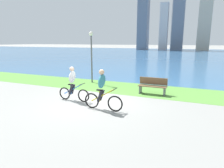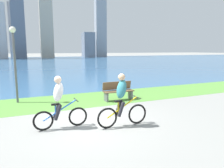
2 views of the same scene
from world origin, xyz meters
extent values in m
plane|color=gray|center=(0.00, 0.00, 0.00)|extent=(300.00, 300.00, 0.00)
cube|color=#59933D|center=(0.00, 3.28, 0.00)|extent=(120.00, 3.12, 0.01)
cube|color=#386693|center=(0.00, 38.07, 0.00)|extent=(300.00, 66.47, 0.00)
torus|color=black|center=(1.36, -0.77, 0.33)|extent=(0.67, 0.06, 0.67)
torus|color=black|center=(0.28, -0.77, 0.33)|extent=(0.67, 0.06, 0.67)
cylinder|color=gold|center=(0.79, -0.77, 0.62)|extent=(1.05, 0.04, 0.62)
cylinder|color=gold|center=(0.66, -0.77, 0.57)|extent=(0.04, 0.04, 0.48)
cube|color=black|center=(0.66, -0.77, 0.84)|extent=(0.24, 0.10, 0.05)
cylinder|color=black|center=(1.31, -0.77, 0.92)|extent=(0.03, 0.52, 0.03)
ellipsoid|color=teal|center=(0.77, -0.77, 1.22)|extent=(0.40, 0.36, 0.65)
sphere|color=#D8AD84|center=(0.77, -0.77, 1.60)|extent=(0.22, 0.22, 0.22)
cylinder|color=#26262D|center=(0.71, -0.67, 0.60)|extent=(0.27, 0.11, 0.49)
cylinder|color=#26262D|center=(0.71, -0.87, 0.60)|extent=(0.27, 0.11, 0.49)
torus|color=black|center=(-0.49, -0.17, 0.31)|extent=(0.61, 0.06, 0.61)
torus|color=black|center=(-1.57, -0.17, 0.31)|extent=(0.61, 0.06, 0.61)
cylinder|color=blue|center=(-1.06, -0.17, 0.58)|extent=(1.04, 0.04, 0.60)
cylinder|color=blue|center=(-1.19, -0.17, 0.53)|extent=(0.04, 0.04, 0.46)
cube|color=black|center=(-1.19, -0.17, 0.78)|extent=(0.24, 0.10, 0.05)
cylinder|color=black|center=(-0.54, -0.17, 0.86)|extent=(0.03, 0.52, 0.03)
ellipsoid|color=white|center=(-1.08, -0.17, 1.16)|extent=(0.40, 0.36, 0.65)
sphere|color=beige|center=(-1.08, -0.17, 1.54)|extent=(0.22, 0.22, 0.22)
cylinder|color=#26262D|center=(-1.14, -0.07, 0.54)|extent=(0.27, 0.11, 0.49)
cylinder|color=#26262D|center=(-1.14, -0.27, 0.54)|extent=(0.27, 0.11, 0.49)
cube|color=brown|center=(2.21, 2.46, 0.45)|extent=(1.50, 0.45, 0.04)
cube|color=brown|center=(2.21, 2.66, 0.70)|extent=(1.50, 0.11, 0.40)
cube|color=#595960|center=(2.86, 2.46, 0.23)|extent=(0.08, 0.37, 0.45)
cube|color=#595960|center=(1.56, 2.46, 0.23)|extent=(0.08, 0.37, 0.45)
cylinder|color=#595960|center=(-2.30, 3.95, 1.61)|extent=(0.10, 0.10, 3.21)
sphere|color=white|center=(-2.30, 3.95, 3.31)|extent=(0.28, 0.28, 0.28)
cube|color=slate|center=(-12.76, 58.80, 13.48)|extent=(3.31, 3.71, 26.96)
cube|color=#B7B7BC|center=(-6.10, 59.68, 7.47)|extent=(2.55, 2.33, 14.93)
cube|color=#B7B7BC|center=(-3.03, 66.14, 8.16)|extent=(2.58, 3.88, 16.33)
cube|color=slate|center=(-1.70, 59.98, 13.89)|extent=(3.56, 2.11, 27.77)
cube|color=#ADA899|center=(5.94, 60.41, 9.29)|extent=(3.76, 2.22, 18.57)
camera|label=1|loc=(4.20, -7.78, 2.81)|focal=31.27mm
camera|label=2|loc=(-2.12, -6.61, 2.43)|focal=33.91mm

